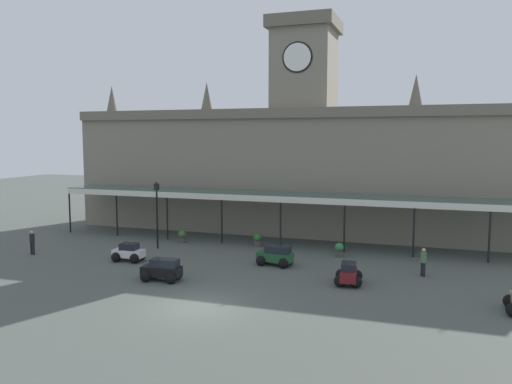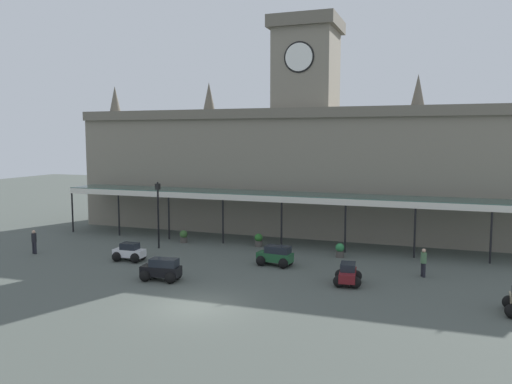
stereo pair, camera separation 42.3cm
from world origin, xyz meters
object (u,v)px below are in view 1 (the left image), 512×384
Objects in this scene: car_maroon_sedan at (349,275)px; planter_by_canopy at (258,240)px; car_white_sedan at (129,254)px; pedestrian_near_entrance at (32,242)px; victorian_lamppost at (157,207)px; planter_forecourt_centre at (339,250)px; pedestrian_crossing_forecourt at (423,261)px; planter_near_kerb at (182,237)px; car_black_estate at (162,271)px; car_green_estate at (276,257)px.

car_maroon_sedan is 2.22× the size of planter_by_canopy.
car_white_sedan is 1.25× the size of pedestrian_near_entrance.
car_maroon_sedan is 0.44× the size of victorian_lamppost.
car_maroon_sedan reaches higher than planter_forecourt_centre.
pedestrian_crossing_forecourt is 1.74× the size of planter_near_kerb.
car_black_estate reaches higher than planter_forecourt_centre.
car_black_estate and car_green_estate have the same top height.
car_maroon_sedan is 1.28× the size of pedestrian_near_entrance.
car_green_estate reaches higher than planter_by_canopy.
car_maroon_sedan is 15.53m from planter_near_kerb.
planter_by_canopy is (-7.95, 7.67, -0.01)m from car_maroon_sedan.
car_green_estate is (5.07, 5.42, 0.00)m from car_black_estate.
car_maroon_sedan is 10.47m from car_black_estate.
planter_by_canopy is at bearing 158.45° from pedestrian_crossing_forecourt.
planter_near_kerb is (0.78, 2.39, -2.55)m from victorian_lamppost.
pedestrian_near_entrance is 1.74× the size of planter_near_kerb.
planter_forecourt_centre is 6.51m from planter_by_canopy.
planter_by_canopy is at bearing 47.32° from car_white_sedan.
car_black_estate is at bearing -101.56° from planter_by_canopy.
car_maroon_sedan is at bearing -142.35° from pedestrian_crossing_forecourt.
car_black_estate reaches higher than car_white_sedan.
victorian_lamppost is 5.09× the size of planter_by_canopy.
planter_forecourt_centre is at bearing 17.01° from pedestrian_near_entrance.
planter_by_canopy is (6.53, 7.08, -0.01)m from car_white_sedan.
planter_forecourt_centre is 1.00× the size of planter_by_canopy.
planter_forecourt_centre is (12.88, 5.67, -0.01)m from car_white_sedan.
pedestrian_crossing_forecourt is at bearing 22.52° from car_black_estate.
pedestrian_crossing_forecourt reaches higher than car_black_estate.
car_black_estate is 5.54m from car_white_sedan.
victorian_lamppost reaches higher than pedestrian_near_entrance.
car_maroon_sedan is 0.92× the size of car_black_estate.
victorian_lamppost is at bearing 32.16° from pedestrian_near_entrance.
car_green_estate reaches higher than car_maroon_sedan.
planter_forecourt_centre is at bearing 104.32° from car_maroon_sedan.
pedestrian_near_entrance is 10.61m from planter_near_kerb.
planter_by_canopy is (5.91, 0.66, 0.00)m from planter_near_kerb.
car_maroon_sedan reaches higher than planter_by_canopy.
pedestrian_near_entrance is (-21.87, 0.06, 0.41)m from car_maroon_sedan.
car_white_sedan is 6.44m from planter_near_kerb.
car_black_estate is at bearing -68.97° from planter_near_kerb.
car_black_estate is at bearing -157.48° from pedestrian_crossing_forecourt.
pedestrian_crossing_forecourt reaches higher than car_green_estate.
planter_by_canopy is (6.69, 3.06, -2.55)m from victorian_lamppost.
car_black_estate is 1.39× the size of pedestrian_near_entrance.
car_white_sedan is (-14.48, 0.59, 0.00)m from car_maroon_sedan.
planter_forecourt_centre is (-5.48, 3.27, -0.42)m from pedestrian_crossing_forecourt.
pedestrian_crossing_forecourt is at bearing 37.65° from car_maroon_sedan.
car_black_estate is 1.00× the size of car_green_estate.
car_green_estate is at bearing 152.40° from car_maroon_sedan.
car_green_estate is at bearing 8.64° from pedestrian_near_entrance.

